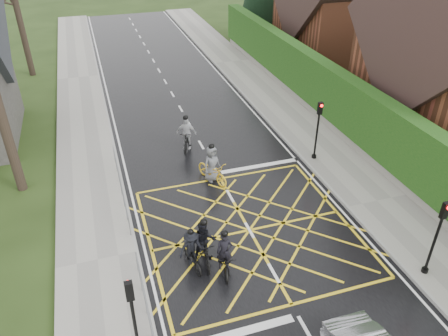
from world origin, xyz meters
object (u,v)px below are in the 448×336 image
cyclist_rear (225,258)px  cyclist_back (205,246)px  cyclist_front (187,137)px  cyclist_mid (192,252)px  cyclist_lead (212,168)px

cyclist_rear → cyclist_back: bearing=143.0°
cyclist_rear → cyclist_front: size_ratio=0.95×
cyclist_mid → cyclist_front: 8.70m
cyclist_rear → cyclist_front: bearing=96.9°
cyclist_back → cyclist_lead: 5.41m
cyclist_back → cyclist_front: (1.37, 8.47, -0.01)m
cyclist_back → cyclist_front: cyclist_front is taller
cyclist_rear → cyclist_lead: 5.89m
cyclist_rear → cyclist_front: 9.16m
cyclist_back → cyclist_mid: bearing=-169.7°
cyclist_rear → cyclist_back: size_ratio=0.96×
cyclist_front → cyclist_lead: bearing=-60.7°
cyclist_rear → cyclist_front: cyclist_front is taller
cyclist_rear → cyclist_front: (0.80, 9.12, 0.15)m
cyclist_front → cyclist_mid: bearing=-80.1°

